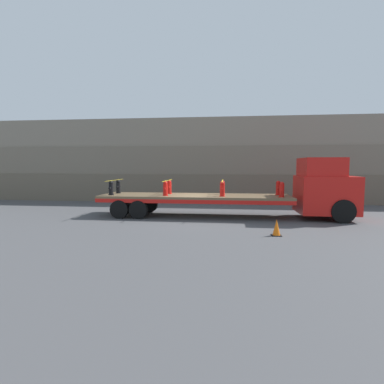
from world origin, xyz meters
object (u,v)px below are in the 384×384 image
at_px(truck_cab, 327,189).
at_px(fire_hydrant_black_near_0, 111,188).
at_px(fire_hydrant_red_far_1, 169,187).
at_px(fire_hydrant_red_far_3, 278,188).
at_px(flatbed_trailer, 180,199).
at_px(fire_hydrant_red_near_3, 282,190).
at_px(fire_hydrant_black_far_0, 118,187).
at_px(traffic_cone, 277,228).
at_px(fire_hydrant_red_near_1, 165,189).
at_px(fire_hydrant_red_far_2, 223,188).
at_px(fire_hydrant_red_near_2, 222,189).

distance_m(truck_cab, fire_hydrant_black_near_0, 11.38).
distance_m(fire_hydrant_red_far_1, fire_hydrant_red_far_3, 6.01).
bearing_deg(flatbed_trailer, fire_hydrant_red_near_3, -5.88).
height_order(fire_hydrant_black_far_0, fire_hydrant_red_far_3, same).
bearing_deg(traffic_cone, fire_hydrant_red_near_1, 145.20).
relative_size(flatbed_trailer, traffic_cone, 15.62).
xyz_separation_m(flatbed_trailer, fire_hydrant_red_far_1, (-0.71, 0.55, 0.60)).
relative_size(fire_hydrant_red_near_3, fire_hydrant_red_far_3, 1.00).
bearing_deg(fire_hydrant_black_near_0, flatbed_trailer, 8.37).
bearing_deg(truck_cab, fire_hydrant_red_far_1, 176.26).
bearing_deg(fire_hydrant_red_far_2, fire_hydrant_red_near_2, -90.00).
xyz_separation_m(fire_hydrant_black_near_0, traffic_cone, (8.22, -3.62, -1.22)).
xyz_separation_m(fire_hydrant_black_near_0, fire_hydrant_red_near_2, (6.01, 0.00, 0.00)).
height_order(fire_hydrant_black_near_0, fire_hydrant_black_far_0, same).
bearing_deg(fire_hydrant_red_near_3, flatbed_trailer, 174.12).
distance_m(fire_hydrant_red_near_1, traffic_cone, 6.46).
bearing_deg(fire_hydrant_red_near_3, fire_hydrant_black_far_0, 173.09).
relative_size(fire_hydrant_red_near_1, fire_hydrant_red_far_1, 1.00).
height_order(fire_hydrant_black_near_0, fire_hydrant_red_far_2, same).
bearing_deg(fire_hydrant_red_near_2, fire_hydrant_black_far_0, 169.70).
bearing_deg(fire_hydrant_red_far_2, fire_hydrant_red_near_3, -19.98).
height_order(truck_cab, fire_hydrant_red_far_1, truck_cab).
xyz_separation_m(fire_hydrant_red_far_1, fire_hydrant_red_far_3, (6.01, 0.00, 0.00)).
height_order(flatbed_trailer, fire_hydrant_black_near_0, fire_hydrant_black_near_0).
distance_m(truck_cab, fire_hydrant_red_near_3, 2.41).
distance_m(truck_cab, fire_hydrant_red_near_1, 8.38).
relative_size(fire_hydrant_red_near_1, fire_hydrant_red_far_2, 1.00).
relative_size(flatbed_trailer, fire_hydrant_red_far_2, 13.14).
bearing_deg(fire_hydrant_red_near_2, fire_hydrant_red_near_1, 180.00).
bearing_deg(fire_hydrant_red_far_1, fire_hydrant_red_near_3, -10.30).
distance_m(truck_cab, fire_hydrant_red_far_1, 8.38).
relative_size(truck_cab, fire_hydrant_black_far_0, 4.05).
relative_size(truck_cab, fire_hydrant_black_near_0, 4.05).
bearing_deg(fire_hydrant_black_far_0, fire_hydrant_red_near_1, -19.98).
distance_m(flatbed_trailer, traffic_cone, 6.17).
distance_m(fire_hydrant_red_far_1, traffic_cone, 7.13).
bearing_deg(flatbed_trailer, fire_hydrant_red_near_2, -13.38).
bearing_deg(fire_hydrant_black_far_0, traffic_cone, -29.85).
relative_size(fire_hydrant_red_near_1, fire_hydrant_red_far_3, 1.00).
xyz_separation_m(flatbed_trailer, fire_hydrant_black_far_0, (-3.72, 0.55, 0.60)).
height_order(flatbed_trailer, traffic_cone, flatbed_trailer).
bearing_deg(fire_hydrant_red_near_1, fire_hydrant_red_far_3, 10.30).
relative_size(fire_hydrant_red_near_2, traffic_cone, 1.19).
distance_m(fire_hydrant_red_near_3, fire_hydrant_red_far_3, 1.09).
xyz_separation_m(fire_hydrant_red_far_3, traffic_cone, (-0.80, -4.72, -1.22)).
xyz_separation_m(flatbed_trailer, fire_hydrant_red_near_3, (5.30, -0.55, 0.60)).
relative_size(fire_hydrant_black_far_0, traffic_cone, 1.19).
bearing_deg(fire_hydrant_black_near_0, fire_hydrant_red_far_3, 6.91).
height_order(fire_hydrant_black_far_0, fire_hydrant_red_near_3, same).
distance_m(fire_hydrant_red_far_2, fire_hydrant_red_near_3, 3.20).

